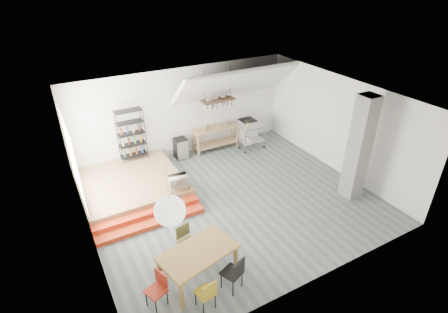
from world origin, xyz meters
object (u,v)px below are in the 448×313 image
mini_fridge (181,148)px  rolling_cart (252,134)px  stove (247,130)px  dining_table (198,254)px

mini_fridge → rolling_cart: bearing=-13.9°
stove → mini_fridge: (-2.80, 0.04, -0.11)m
mini_fridge → dining_table: bearing=-108.9°
dining_table → rolling_cart: bearing=34.0°
dining_table → mini_fridge: dining_table is taller
stove → dining_table: 7.09m
dining_table → mini_fridge: 5.71m
rolling_cart → stove: bearing=74.6°
rolling_cart → mini_fridge: size_ratio=1.27×
stove → rolling_cart: size_ratio=1.23×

